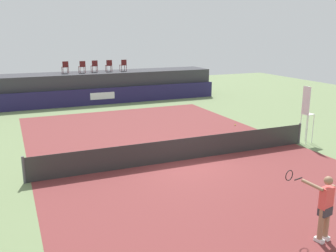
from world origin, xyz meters
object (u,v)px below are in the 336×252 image
(tennis_ball, at_px, (235,125))
(spectator_chair_right, at_px, (109,65))
(net_post_near, at_px, (24,170))
(spectator_chair_far_right, at_px, (123,65))
(tennis_player, at_px, (324,206))
(spectator_chair_center, at_px, (94,66))
(spectator_chair_far_left, at_px, (65,67))
(net_post_far, at_px, (299,133))
(umpire_chair, at_px, (307,111))
(spectator_chair_left, at_px, (82,66))

(tennis_ball, bearing_deg, spectator_chair_right, 111.44)
(net_post_near, height_order, tennis_ball, net_post_near)
(spectator_chair_far_right, distance_m, tennis_player, 22.45)
(tennis_ball, bearing_deg, spectator_chair_center, 116.19)
(spectator_chair_far_left, xyz_separation_m, tennis_player, (3.04, -22.43, -1.73))
(spectator_chair_right, bearing_deg, spectator_chair_far_left, 179.98)
(spectator_chair_center, height_order, net_post_far, spectator_chair_center)
(spectator_chair_center, xyz_separation_m, spectator_chair_far_right, (2.26, -0.13, 0.00))
(umpire_chair, bearing_deg, net_post_far, 177.95)
(umpire_chair, bearing_deg, spectator_chair_center, 113.43)
(umpire_chair, distance_m, net_post_near, 12.76)
(spectator_chair_far_right, relative_size, tennis_ball, 13.06)
(spectator_chair_far_left, relative_size, net_post_far, 0.89)
(spectator_chair_right, height_order, tennis_ball, spectator_chair_right)
(tennis_ball, bearing_deg, spectator_chair_left, 120.60)
(spectator_chair_left, relative_size, spectator_chair_right, 1.00)
(spectator_chair_center, height_order, spectator_chair_right, same)
(spectator_chair_center, xyz_separation_m, net_post_near, (-6.01, -15.46, -2.19))
(net_post_far, xyz_separation_m, tennis_player, (-5.54, -7.01, 0.46))
(spectator_chair_left, distance_m, tennis_ball, 13.06)
(net_post_far, bearing_deg, spectator_chair_far_right, 105.06)
(spectator_chair_center, relative_size, net_post_near, 0.89)
(spectator_chair_far_left, distance_m, tennis_player, 22.70)
(umpire_chair, xyz_separation_m, tennis_ball, (-1.17, 4.22, -1.55))
(spectator_chair_center, bearing_deg, spectator_chair_right, -1.69)
(tennis_player, relative_size, tennis_ball, 26.03)
(spectator_chair_left, relative_size, tennis_ball, 13.06)
(umpire_chair, xyz_separation_m, net_post_far, (-0.31, 0.01, -1.09))
(spectator_chair_center, relative_size, umpire_chair, 0.32)
(umpire_chair, bearing_deg, spectator_chair_right, 109.85)
(spectator_chair_far_right, bearing_deg, spectator_chair_right, 175.36)
(spectator_chair_right, xyz_separation_m, tennis_ball, (4.40, -11.21, -2.66))
(spectator_chair_center, bearing_deg, net_post_far, -67.54)
(spectator_chair_far_left, xyz_separation_m, spectator_chair_left, (1.22, -0.21, 0.00))
(spectator_chair_left, bearing_deg, tennis_ball, -59.40)
(spectator_chair_right, xyz_separation_m, net_post_near, (-7.14, -15.43, -2.19))
(tennis_player, bearing_deg, tennis_ball, 67.34)
(spectator_chair_center, bearing_deg, tennis_ball, -63.81)
(spectator_chair_far_right, bearing_deg, net_post_near, -118.35)
(spectator_chair_far_left, xyz_separation_m, umpire_chair, (8.90, -15.44, -1.11))
(tennis_player, bearing_deg, net_post_near, 134.39)
(spectator_chair_center, bearing_deg, spectator_chair_far_right, -3.17)
(spectator_chair_far_left, bearing_deg, tennis_player, -82.27)
(net_post_far, bearing_deg, spectator_chair_right, 108.83)
(spectator_chair_far_left, height_order, net_post_near, spectator_chair_far_left)
(spectator_chair_far_left, distance_m, tennis_ball, 13.88)
(umpire_chair, xyz_separation_m, tennis_player, (-5.85, -6.99, -0.63))
(spectator_chair_right, bearing_deg, tennis_player, -90.71)
(net_post_far, bearing_deg, umpire_chair, -2.05)
(spectator_chair_center, xyz_separation_m, net_post_far, (6.39, -15.46, -2.19))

